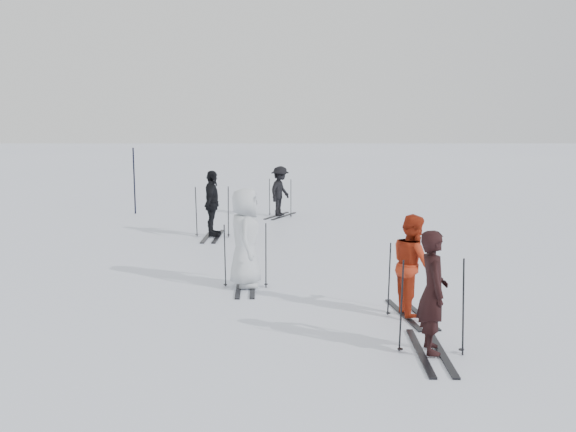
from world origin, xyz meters
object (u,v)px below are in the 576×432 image
object	(u,v)px
skier_red	(413,266)
skier_uphill_left	(212,205)
skier_uphill_far	(280,192)
skier_grey	(245,239)
skier_near_dark	(433,294)
piste_marker	(134,181)

from	to	relation	value
skier_red	skier_uphill_left	bearing A→B (deg)	21.95
skier_red	skier_uphill_far	size ratio (longest dim) A/B	1.03
skier_red	skier_grey	distance (m)	3.21
skier_uphill_left	skier_red	bearing A→B (deg)	-147.88
skier_near_dark	skier_uphill_far	bearing A→B (deg)	11.74
skier_grey	piste_marker	world-z (taller)	piste_marker
skier_red	skier_uphill_far	bearing A→B (deg)	3.61
skier_near_dark	skier_uphill_far	world-z (taller)	skier_near_dark
skier_uphill_far	skier_near_dark	bearing A→B (deg)	-143.91
skier_uphill_far	skier_uphill_left	bearing A→B (deg)	179.32
skier_near_dark	piste_marker	world-z (taller)	piste_marker
piste_marker	skier_grey	bearing A→B (deg)	-65.10
skier_uphill_left	skier_grey	bearing A→B (deg)	-165.07
skier_near_dark	skier_uphill_left	bearing A→B (deg)	26.45
skier_near_dark	piste_marker	size ratio (longest dim) A/B	0.77
skier_near_dark	skier_grey	world-z (taller)	skier_grey
skier_grey	skier_uphill_far	bearing A→B (deg)	-5.95
skier_near_dark	skier_uphill_left	world-z (taller)	skier_uphill_left
skier_near_dark	skier_uphill_far	distance (m)	11.93
skier_near_dark	skier_grey	distance (m)	4.28
skier_red	skier_uphill_left	size ratio (longest dim) A/B	0.93
skier_grey	skier_uphill_far	distance (m)	8.42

